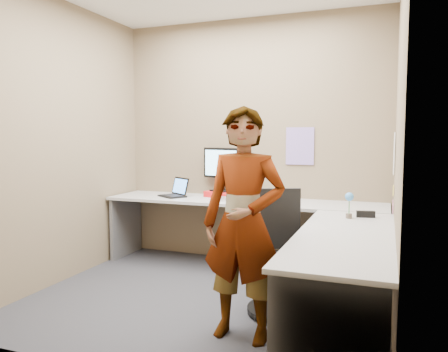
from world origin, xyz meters
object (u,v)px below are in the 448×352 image
at_px(monitor, 221,166).
at_px(person, 243,224).
at_px(desk, 267,227).
at_px(office_chair, 278,263).

xyz_separation_m(monitor, person, (0.81, -1.71, -0.28)).
xyz_separation_m(desk, person, (0.09, -0.96, 0.22)).
height_order(desk, person, person).
relative_size(office_chair, person, 0.60).
xyz_separation_m(desk, monitor, (-0.73, 0.75, 0.49)).
bearing_deg(person, desk, 97.35).
height_order(office_chair, person, person).
distance_m(monitor, person, 1.91).
bearing_deg(monitor, desk, -24.64).
relative_size(monitor, office_chair, 0.51).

